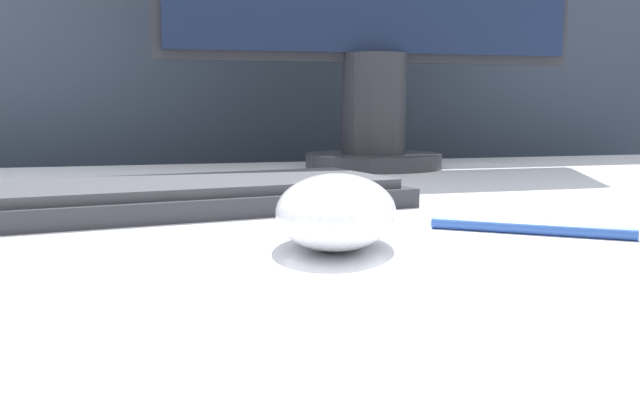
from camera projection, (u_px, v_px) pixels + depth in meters
partition_panel at (185, 197)px, 1.24m from camera, size 5.00×0.03×1.38m
computer_mouse_near at (336, 211)px, 0.45m from camera, size 0.11×0.14×0.04m
keyboard at (149, 197)px, 0.61m from camera, size 0.44×0.22×0.02m
pen at (530, 228)px, 0.50m from camera, size 0.11×0.09×0.01m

